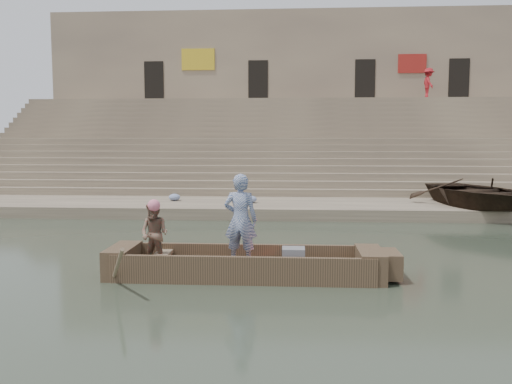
# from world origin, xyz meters

# --- Properties ---
(ground) EXTENTS (120.00, 120.00, 0.00)m
(ground) POSITION_xyz_m (0.00, 0.00, 0.00)
(ground) COLOR #293427
(ground) RESTS_ON ground
(lower_landing) EXTENTS (32.00, 4.00, 0.40)m
(lower_landing) POSITION_xyz_m (0.00, 8.00, 0.20)
(lower_landing) COLOR gray
(lower_landing) RESTS_ON ground
(mid_landing) EXTENTS (32.00, 3.00, 2.80)m
(mid_landing) POSITION_xyz_m (0.00, 15.50, 1.40)
(mid_landing) COLOR gray
(mid_landing) RESTS_ON ground
(upper_landing) EXTENTS (32.00, 3.00, 5.20)m
(upper_landing) POSITION_xyz_m (0.00, 22.50, 2.60)
(upper_landing) COLOR gray
(upper_landing) RESTS_ON ground
(ghat_steps) EXTENTS (32.00, 11.00, 5.20)m
(ghat_steps) POSITION_xyz_m (0.00, 17.19, 1.80)
(ghat_steps) COLOR gray
(ghat_steps) RESTS_ON ground
(building_wall) EXTENTS (32.00, 5.07, 11.20)m
(building_wall) POSITION_xyz_m (0.00, 26.50, 5.60)
(building_wall) COLOR #9D876A
(building_wall) RESTS_ON ground
(main_rowboat) EXTENTS (5.00, 1.30, 0.22)m
(main_rowboat) POSITION_xyz_m (-0.65, -1.45, 0.11)
(main_rowboat) COLOR brown
(main_rowboat) RESTS_ON ground
(rowboat_trim) EXTENTS (6.04, 2.63, 1.97)m
(rowboat_trim) POSITION_xyz_m (-0.45, -1.46, 0.31)
(rowboat_trim) COLOR brown
(rowboat_trim) RESTS_ON ground
(standing_man) EXTENTS (0.75, 0.55, 1.90)m
(standing_man) POSITION_xyz_m (-0.74, -1.35, 1.17)
(standing_man) COLOR navy
(standing_man) RESTS_ON main_rowboat
(rowing_man) EXTENTS (0.76, 0.67, 1.30)m
(rowing_man) POSITION_xyz_m (-2.52, -1.46, 0.87)
(rowing_man) COLOR #277659
(rowing_man) RESTS_ON main_rowboat
(television) EXTENTS (0.46, 0.42, 0.40)m
(television) POSITION_xyz_m (0.34, -1.45, 0.42)
(television) COLOR slate
(television) RESTS_ON main_rowboat
(beached_rowboat) EXTENTS (4.62, 5.63, 1.02)m
(beached_rowboat) POSITION_xyz_m (6.83, 7.31, 0.91)
(beached_rowboat) COLOR #2D2116
(beached_rowboat) RESTS_ON lower_landing
(pedestrian) EXTENTS (0.79, 1.27, 1.90)m
(pedestrian) POSITION_xyz_m (8.65, 22.21, 6.15)
(pedestrian) COLOR maroon
(pedestrian) RESTS_ON upper_landing
(cloth_bundles) EXTENTS (12.06, 1.15, 0.26)m
(cloth_bundles) POSITION_xyz_m (0.62, 8.25, 0.53)
(cloth_bundles) COLOR #3F5999
(cloth_bundles) RESTS_ON lower_landing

